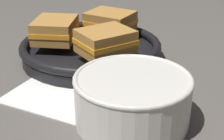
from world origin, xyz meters
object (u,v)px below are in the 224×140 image
(spoon, at_px, (116,90))
(skillet, at_px, (91,50))
(sandwich_far_left, at_px, (110,22))
(soup_bowl, at_px, (132,96))
(sandwich_near_right, at_px, (105,41))
(sandwich_near_left, at_px, (55,30))

(spoon, bearing_deg, skillet, 166.42)
(skillet, relative_size, sandwich_far_left, 2.76)
(soup_bowl, relative_size, sandwich_far_left, 1.61)
(sandwich_far_left, bearing_deg, sandwich_near_right, -70.20)
(spoon, distance_m, sandwich_near_right, 0.11)
(soup_bowl, distance_m, sandwich_near_left, 0.29)
(spoon, bearing_deg, sandwich_near_right, 160.30)
(sandwich_near_left, distance_m, sandwich_far_left, 0.13)
(soup_bowl, distance_m, sandwich_near_right, 0.18)
(sandwich_near_right, bearing_deg, sandwich_far_left, 109.80)
(soup_bowl, height_order, sandwich_near_left, sandwich_near_left)
(spoon, height_order, sandwich_near_right, sandwich_near_right)
(skillet, bearing_deg, sandwich_near_left, -160.20)
(skillet, bearing_deg, sandwich_far_left, 79.80)
(spoon, bearing_deg, sandwich_near_left, -174.21)
(spoon, relative_size, skillet, 0.48)
(sandwich_far_left, bearing_deg, soup_bowl, -59.92)
(soup_bowl, bearing_deg, sandwich_near_right, 127.40)
(soup_bowl, height_order, skillet, soup_bowl)
(sandwich_near_left, height_order, sandwich_far_left, same)
(soup_bowl, bearing_deg, sandwich_far_left, 120.08)
(spoon, bearing_deg, soup_bowl, -16.53)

